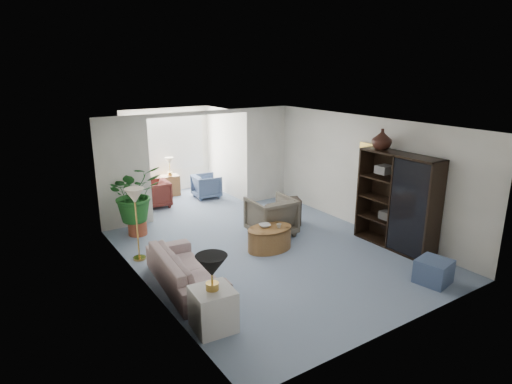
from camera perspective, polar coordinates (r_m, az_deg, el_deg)
floor at (r=8.57m, az=2.23°, el=-8.02°), size 6.00×6.00×0.00m
sunroom_floor at (r=11.93m, az=-9.29°, el=-1.14°), size 2.60×2.60×0.00m
back_pier_left at (r=9.98m, az=-16.95°, el=2.37°), size 1.20×0.12×2.50m
back_pier_right at (r=11.59m, az=1.32°, el=4.94°), size 1.20×0.12×2.50m
back_header at (r=10.45m, az=-7.37°, el=10.23°), size 2.60×0.12×0.10m
window_pane at (r=12.57m, az=-11.63°, el=6.20°), size 2.20×0.02×1.50m
window_blinds at (r=12.55m, az=-11.57°, el=6.18°), size 2.20×0.02×1.50m
framed_picture at (r=9.58m, az=14.81°, el=4.74°), size 0.04×0.50×0.40m
sofa at (r=7.37m, az=-9.25°, el=-9.96°), size 0.96×2.07×0.59m
end_table at (r=6.22m, az=-5.66°, el=-15.03°), size 0.59×0.59×0.60m
table_lamp at (r=5.91m, az=-5.84°, el=-9.62°), size 0.44×0.44×0.30m
floor_lamp at (r=8.18m, az=-15.65°, el=-0.49°), size 0.36×0.36×0.28m
coffee_table at (r=8.67m, az=1.80°, el=-6.12°), size 1.18×1.18×0.45m
coffee_bowl at (r=8.63m, az=1.16°, el=-4.42°), size 0.28×0.28×0.06m
coffee_cup at (r=8.58m, az=3.02°, el=-4.46°), size 0.12×0.12×0.09m
wingback_chair at (r=9.35m, az=2.01°, el=-3.17°), size 0.94×0.97×0.83m
side_table_dark at (r=10.01m, az=4.28°, el=-2.56°), size 0.62×0.57×0.61m
entertainment_cabinet at (r=8.98m, az=18.01°, el=-1.17°), size 0.46×1.72×1.91m
cabinet_urn at (r=9.03m, az=16.19°, el=6.67°), size 0.39×0.39×0.41m
ottoman at (r=7.99m, az=22.26°, el=-9.61°), size 0.60×0.60×0.41m
plant_pot at (r=9.76m, az=-15.27°, el=-4.50°), size 0.40×0.40×0.32m
house_plant at (r=9.52m, az=-15.61°, el=-0.17°), size 1.10×0.95×1.22m
sunroom_chair_blue at (r=12.08m, az=-6.50°, el=0.76°), size 0.77×0.75×0.64m
sunroom_chair_maroon at (r=11.50m, az=-13.17°, el=-0.25°), size 0.82×0.80×0.68m
sunroom_table at (r=12.45m, az=-11.15°, el=0.87°), size 0.50×0.41×0.57m
shelf_clutter at (r=8.92m, az=18.00°, el=-1.15°), size 0.30×1.08×1.06m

